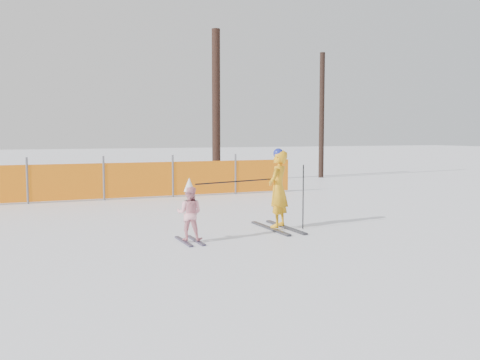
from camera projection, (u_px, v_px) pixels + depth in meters
name	position (u px, v px, depth m)	size (l,w,h in m)	color
ground	(251.00, 237.00, 9.71)	(120.00, 120.00, 0.00)	white
adult	(278.00, 189.00, 10.47)	(0.65, 1.61, 1.59)	black
child	(189.00, 213.00, 9.23)	(0.57, 0.90, 1.12)	black
ski_poles	(265.00, 188.00, 10.09)	(2.33, 0.50, 1.27)	black
tree_trunks	(249.00, 109.00, 21.24)	(5.13, 0.49, 5.87)	black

